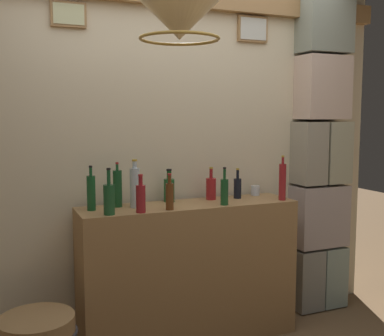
% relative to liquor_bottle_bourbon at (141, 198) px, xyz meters
% --- Properties ---
extents(panelled_rear_partition, '(3.33, 0.15, 2.58)m').
position_rel_liquor_bottle_bourbon_xyz_m(panelled_rear_partition, '(0.38, 0.41, 0.31)').
color(panelled_rear_partition, beige).
rests_on(panelled_rear_partition, ground).
extents(stone_pillar, '(0.45, 0.29, 2.50)m').
position_rel_liquor_bottle_bourbon_xyz_m(stone_pillar, '(1.56, 0.29, 0.18)').
color(stone_pillar, gray).
rests_on(stone_pillar, ground).
extents(bar_shelf_unit, '(1.49, 0.38, 0.96)m').
position_rel_liquor_bottle_bourbon_xyz_m(bar_shelf_unit, '(0.38, 0.14, -0.57)').
color(bar_shelf_unit, '#9E7547').
rests_on(bar_shelf_unit, ground).
extents(liquor_bottle_bourbon, '(0.06, 0.06, 0.24)m').
position_rel_liquor_bottle_bourbon_xyz_m(liquor_bottle_bourbon, '(0.00, 0.00, 0.00)').
color(liquor_bottle_bourbon, maroon).
rests_on(liquor_bottle_bourbon, bar_shelf_unit).
extents(liquor_bottle_amaro, '(0.06, 0.06, 0.32)m').
position_rel_liquor_bottle_bourbon_xyz_m(liquor_bottle_amaro, '(0.01, 0.17, 0.04)').
color(liquor_bottle_amaro, silver).
rests_on(liquor_bottle_amaro, bar_shelf_unit).
extents(liquor_bottle_whiskey, '(0.07, 0.07, 0.28)m').
position_rel_liquor_bottle_bourbon_xyz_m(liquor_bottle_whiskey, '(-0.19, 0.01, 0.01)').
color(liquor_bottle_whiskey, '#184A25').
rests_on(liquor_bottle_whiskey, bar_shelf_unit).
extents(liquor_bottle_rum, '(0.07, 0.07, 0.23)m').
position_rel_liquor_bottle_bourbon_xyz_m(liquor_bottle_rum, '(0.29, 0.28, -0.01)').
color(liquor_bottle_rum, '#1B4E22').
rests_on(liquor_bottle_rum, bar_shelf_unit).
extents(liquor_bottle_brandy, '(0.05, 0.05, 0.28)m').
position_rel_liquor_bottle_bourbon_xyz_m(liquor_bottle_brandy, '(-0.27, 0.18, 0.02)').
color(liquor_bottle_brandy, '#184E25').
rests_on(liquor_bottle_brandy, bar_shelf_unit).
extents(liquor_bottle_tequila, '(0.05, 0.05, 0.32)m').
position_rel_liquor_bottle_bourbon_xyz_m(liquor_bottle_tequila, '(1.05, 0.03, 0.04)').
color(liquor_bottle_tequila, maroon).
rests_on(liquor_bottle_tequila, bar_shelf_unit).
extents(liquor_bottle_mezcal, '(0.07, 0.07, 0.23)m').
position_rel_liquor_bottle_bourbon_xyz_m(liquor_bottle_mezcal, '(0.59, 0.24, -0.01)').
color(liquor_bottle_mezcal, maroon).
rests_on(liquor_bottle_mezcal, bar_shelf_unit).
extents(liquor_bottle_vodka, '(0.05, 0.05, 0.23)m').
position_rel_liquor_bottle_bourbon_xyz_m(liquor_bottle_vodka, '(0.19, 0.01, -0.00)').
color(liquor_bottle_vodka, '#5D3215').
rests_on(liquor_bottle_vodka, bar_shelf_unit).
extents(liquor_bottle_scotch, '(0.06, 0.06, 0.29)m').
position_rel_liquor_bottle_bourbon_xyz_m(liquor_bottle_scotch, '(-0.09, 0.23, 0.03)').
color(liquor_bottle_scotch, '#194C25').
rests_on(liquor_bottle_scotch, bar_shelf_unit).
extents(liquor_bottle_rye, '(0.05, 0.05, 0.25)m').
position_rel_liquor_bottle_bourbon_xyz_m(liquor_bottle_rye, '(0.59, 0.02, 0.00)').
color(liquor_bottle_rye, '#184A23').
rests_on(liquor_bottle_rye, bar_shelf_unit).
extents(liquor_bottle_gin, '(0.06, 0.06, 0.22)m').
position_rel_liquor_bottle_bourbon_xyz_m(liquor_bottle_gin, '(0.79, 0.21, -0.01)').
color(liquor_bottle_gin, black).
rests_on(liquor_bottle_gin, bar_shelf_unit).
extents(glass_tumbler_rocks, '(0.07, 0.07, 0.07)m').
position_rel_liquor_bottle_bourbon_xyz_m(glass_tumbler_rocks, '(0.97, 0.28, -0.06)').
color(glass_tumbler_rocks, silver).
rests_on(glass_tumbler_rocks, bar_shelf_unit).
extents(pendant_lamp, '(0.41, 0.41, 0.55)m').
position_rel_liquor_bottle_bourbon_xyz_m(pendant_lamp, '(0.06, -0.50, 0.97)').
color(pendant_lamp, beige).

